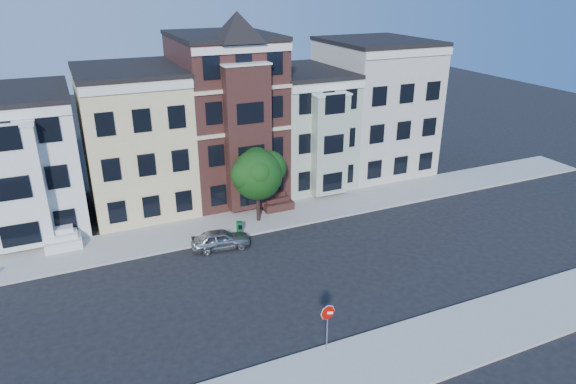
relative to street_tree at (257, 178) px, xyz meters
name	(u,v)px	position (x,y,z in m)	size (l,w,h in m)	color
ground	(308,275)	(0.05, -7.78, -3.35)	(120.00, 120.00, 0.00)	black
far_sidewalk	(258,220)	(0.05, 0.22, -3.28)	(60.00, 4.00, 0.15)	#9E9B93
near_sidewalk	(386,360)	(0.05, -15.78, -3.28)	(60.00, 4.00, 0.15)	#9E9B93
house_white	(15,162)	(-14.95, 6.72, 1.15)	(8.00, 9.00, 9.00)	white
house_yellow	(135,141)	(-6.95, 6.72, 1.65)	(7.00, 9.00, 10.00)	beige
house_brown	(226,118)	(0.05, 6.72, 2.65)	(7.00, 9.00, 12.00)	#391D19
house_green	(302,127)	(6.55, 6.72, 1.15)	(6.00, 9.00, 9.00)	#A1B198
house_cream	(374,108)	(13.55, 6.72, 2.15)	(8.00, 9.00, 11.00)	beige
street_tree	(257,178)	(0.00, 0.00, 0.00)	(5.51, 5.51, 6.41)	#164911
parked_car	(221,239)	(-3.56, -2.58, -2.72)	(1.49, 3.70, 1.26)	#9D9FA4
newspaper_box	(239,228)	(-1.90, -1.43, -2.77)	(0.39, 0.35, 0.88)	#0C5B25
stop_sign	(327,325)	(-2.09, -14.08, -1.85)	(0.74, 0.10, 2.71)	#BC0600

